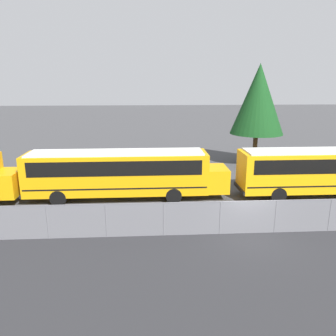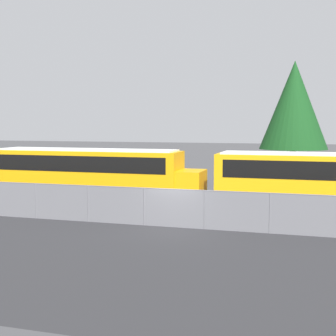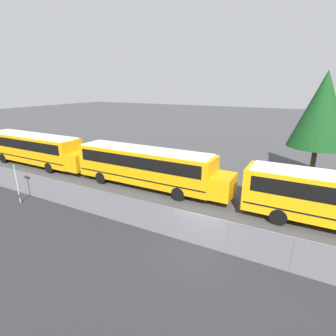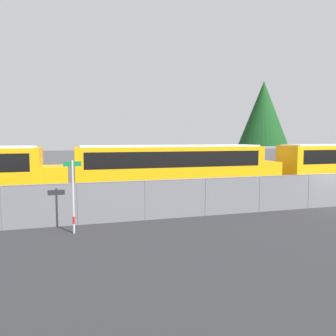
% 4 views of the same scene
% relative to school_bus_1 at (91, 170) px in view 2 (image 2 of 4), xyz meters
% --- Properties ---
extents(ground_plane, '(200.00, 200.00, 0.00)m').
position_rel_school_bus_1_xyz_m(ground_plane, '(7.24, -5.93, -2.04)').
color(ground_plane, '#424244').
extents(road_strip, '(104.30, 12.00, 0.01)m').
position_rel_school_bus_1_xyz_m(road_strip, '(7.24, -11.93, -2.04)').
color(road_strip, '#2B2B2D').
rests_on(road_strip, ground_plane).
extents(fence, '(70.37, 0.07, 1.90)m').
position_rel_school_bus_1_xyz_m(fence, '(7.24, -5.93, -1.07)').
color(fence, '#9EA0A5').
rests_on(fence, ground_plane).
extents(school_bus_1, '(14.10, 2.60, 3.42)m').
position_rel_school_bus_1_xyz_m(school_bus_1, '(0.00, 0.00, 0.00)').
color(school_bus_1, orange).
rests_on(school_bus_1, ground_plane).
extents(school_bus_2, '(14.10, 2.60, 3.42)m').
position_rel_school_bus_1_xyz_m(school_bus_2, '(14.93, -0.28, 0.00)').
color(school_bus_2, '#EDA80F').
rests_on(school_bus_2, ground_plane).
extents(tree_0, '(5.09, 5.09, 9.75)m').
position_rel_school_bus_1_xyz_m(tree_0, '(12.42, 9.13, 4.38)').
color(tree_0, '#51381E').
rests_on(tree_0, ground_plane).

